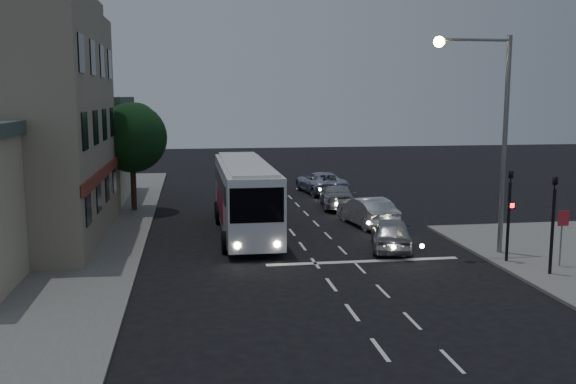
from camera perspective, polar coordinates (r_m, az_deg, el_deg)
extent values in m
plane|color=black|center=(24.15, 3.35, -7.56)|extent=(120.00, 120.00, 0.00)
cube|color=slate|center=(32.44, -23.02, -3.94)|extent=(12.00, 50.00, 0.12)
cube|color=silver|center=(17.73, 8.18, -13.71)|extent=(0.12, 1.60, 0.01)
cube|color=silver|center=(20.44, 5.72, -10.60)|extent=(0.12, 1.60, 0.01)
cube|color=silver|center=(23.21, 3.87, -8.22)|extent=(0.12, 1.60, 0.01)
cube|color=silver|center=(26.04, 2.44, -6.35)|extent=(0.12, 1.60, 0.01)
cube|color=silver|center=(28.90, 1.29, -4.84)|extent=(0.12, 1.60, 0.01)
cube|color=silver|center=(31.78, 0.36, -3.60)|extent=(0.12, 1.60, 0.01)
cube|color=silver|center=(34.69, -0.41, -2.57)|extent=(0.12, 1.60, 0.01)
cube|color=silver|center=(37.61, -1.07, -1.70)|extent=(0.12, 1.60, 0.01)
cube|color=silver|center=(40.54, -1.63, -0.95)|extent=(0.12, 1.60, 0.01)
cube|color=silver|center=(17.39, 14.38, -14.37)|extent=(0.10, 1.50, 0.01)
cube|color=silver|center=(19.98, 10.98, -11.17)|extent=(0.10, 1.50, 0.01)
cube|color=silver|center=(22.68, 8.42, -8.70)|extent=(0.10, 1.50, 0.01)
cube|color=silver|center=(25.45, 6.44, -6.75)|extent=(0.10, 1.50, 0.01)
cube|color=silver|center=(28.26, 4.86, -5.17)|extent=(0.10, 1.50, 0.01)
cube|color=silver|center=(31.11, 3.57, -3.88)|extent=(0.10, 1.50, 0.01)
cube|color=silver|center=(33.99, 2.50, -2.81)|extent=(0.10, 1.50, 0.01)
cube|color=silver|center=(36.88, 1.60, -1.90)|extent=(0.10, 1.50, 0.01)
cube|color=silver|center=(39.79, 0.84, -1.13)|extent=(0.10, 1.50, 0.01)
cube|color=silver|center=(42.71, 0.18, -0.46)|extent=(0.10, 1.50, 0.01)
cube|color=silver|center=(26.48, 6.71, -6.14)|extent=(8.00, 0.35, 0.01)
cube|color=white|center=(31.46, -3.84, -0.31)|extent=(2.42, 11.45, 3.05)
cube|color=white|center=(31.26, -3.87, 2.54)|extent=(2.04, 11.07, 0.17)
cube|color=black|center=(25.81, -2.79, -1.18)|extent=(2.19, 0.12, 1.43)
cube|color=black|center=(31.96, -1.78, 0.97)|extent=(0.07, 9.53, 0.86)
cube|color=black|center=(31.77, -6.08, 0.88)|extent=(0.07, 9.53, 0.86)
cube|color=#AD0129|center=(32.59, -1.85, -0.75)|extent=(0.05, 5.24, 1.33)
cube|color=#AD0129|center=(32.39, -6.11, -0.85)|extent=(0.05, 5.24, 1.33)
cylinder|color=black|center=(27.72, -5.57, -4.45)|extent=(0.34, 0.95, 0.95)
cylinder|color=black|center=(27.94, -0.67, -4.31)|extent=(0.34, 0.95, 0.95)
cylinder|color=black|center=(33.97, -6.16, -2.05)|extent=(0.34, 0.95, 0.95)
cylinder|color=black|center=(34.15, -2.16, -1.95)|extent=(0.34, 0.95, 0.95)
cylinder|color=black|center=(35.56, -6.28, -1.57)|extent=(0.34, 0.95, 0.95)
cylinder|color=black|center=(35.73, -2.45, -1.48)|extent=(0.34, 0.95, 0.95)
cylinder|color=#FFF2CC|center=(26.00, -4.53, -4.77)|extent=(0.25, 0.05, 0.25)
cylinder|color=#FFF2CC|center=(26.16, -0.98, -4.67)|extent=(0.25, 0.05, 0.25)
imported|color=#A5A6AB|center=(28.48, 9.17, -3.68)|extent=(2.70, 4.47, 1.42)
imported|color=silver|center=(33.49, 7.05, -1.73)|extent=(2.33, 4.79, 1.51)
imported|color=#9D9DA2|center=(38.76, 4.39, -0.40)|extent=(2.47, 4.89, 1.36)
imported|color=#ADB3C7|center=(44.56, 2.93, 0.86)|extent=(3.16, 5.60, 1.48)
cylinder|color=black|center=(27.05, 18.99, -2.52)|extent=(0.12, 0.12, 3.20)
imported|color=black|center=(26.75, 19.21, 1.80)|extent=(0.15, 0.18, 0.90)
cube|color=black|center=(26.77, 19.24, -1.12)|extent=(0.25, 0.12, 0.30)
cube|color=#FF0C0C|center=(26.71, 19.31, -1.14)|extent=(0.16, 0.02, 0.18)
cylinder|color=black|center=(25.68, 22.44, -3.28)|extent=(0.12, 0.12, 3.20)
imported|color=black|center=(25.37, 22.70, 1.26)|extent=(0.18, 0.15, 0.90)
cylinder|color=slate|center=(27.15, 23.10, -3.99)|extent=(0.06, 0.06, 2.00)
cube|color=#AD212B|center=(26.92, 23.29, -2.15)|extent=(0.45, 0.03, 0.60)
cylinder|color=slate|center=(28.09, 18.69, 3.86)|extent=(0.20, 0.20, 9.00)
cylinder|color=slate|center=(27.45, 16.27, 12.87)|extent=(3.00, 0.12, 0.12)
sphere|color=#FFBF59|center=(26.85, 13.28, 12.87)|extent=(0.44, 0.44, 0.44)
cube|color=gray|center=(31.25, -17.72, 14.91)|extent=(1.00, 12.00, 0.50)
cube|color=gray|center=(31.32, -17.76, 15.82)|extent=(1.00, 6.00, 0.50)
cube|color=maroon|center=(31.17, -16.12, 1.63)|extent=(0.15, 12.00, 0.50)
cube|color=black|center=(26.87, -17.33, -1.21)|extent=(0.06, 1.30, 1.50)
cube|color=black|center=(29.80, -16.48, -0.25)|extent=(0.06, 1.30, 1.50)
cube|color=black|center=(32.74, -15.78, 0.55)|extent=(0.06, 1.30, 1.50)
cube|color=black|center=(35.70, -15.19, 1.21)|extent=(0.06, 1.30, 1.50)
cube|color=black|center=(26.55, -17.62, 5.18)|extent=(0.06, 1.30, 1.50)
cube|color=black|center=(29.51, -16.73, 5.52)|extent=(0.06, 1.30, 1.50)
cube|color=black|center=(32.48, -15.99, 5.80)|extent=(0.06, 1.30, 1.50)
cube|color=black|center=(35.45, -15.38, 6.03)|extent=(0.06, 1.30, 1.50)
cube|color=black|center=(26.56, -17.92, 11.65)|extent=(0.06, 1.30, 1.50)
cube|color=black|center=(29.52, -16.98, 11.34)|extent=(0.06, 1.30, 1.50)
cube|color=black|center=(32.49, -16.21, 11.09)|extent=(0.06, 1.30, 1.50)
cube|color=black|center=(35.47, -15.58, 10.87)|extent=(0.06, 1.30, 1.50)
cube|color=#BCB09C|center=(43.70, -20.04, 3.34)|extent=(9.00, 9.00, 6.00)
cube|color=#44554F|center=(43.55, -20.26, 7.60)|extent=(9.40, 9.40, 0.50)
cylinder|color=black|center=(38.19, -13.57, 0.52)|extent=(0.32, 0.32, 2.80)
sphere|color=#0D3817|center=(37.91, -13.71, 4.72)|extent=(4.00, 4.00, 4.00)
sphere|color=black|center=(38.45, -13.38, 5.83)|extent=(2.60, 2.60, 2.60)
sphere|color=#0D3817|center=(37.32, -14.28, 5.26)|extent=(2.40, 2.40, 2.40)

